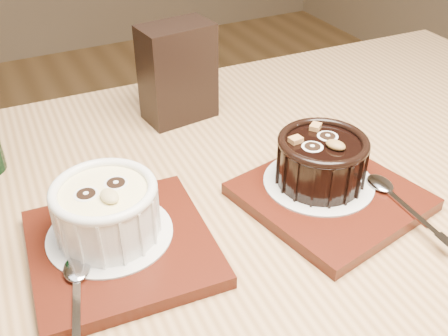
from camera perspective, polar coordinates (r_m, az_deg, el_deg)
The scene contains 10 objects.
table at distance 0.65m, azimuth 3.87°, elevation -11.78°, with size 1.23×0.85×0.75m.
tray_left at distance 0.55m, azimuth -11.07°, elevation -8.50°, with size 0.18×0.18×0.01m, color #47160B.
doily_left at distance 0.56m, azimuth -12.29°, elevation -6.98°, with size 0.13×0.13×0.00m, color white.
ramekin_white at distance 0.54m, azimuth -12.72°, elevation -4.29°, with size 0.11×0.11×0.06m.
spoon_left at distance 0.50m, azimuth -15.76°, elevation -13.24°, with size 0.03×0.13×0.01m, color silver, non-canonical shape.
tray_right at distance 0.62m, azimuth 11.46°, elevation -3.06°, with size 0.18×0.18×0.01m, color #47160B.
doily_right at distance 0.63m, azimuth 10.25°, elevation -1.49°, with size 0.13×0.13×0.00m, color white.
ramekin_dark at distance 0.61m, azimuth 10.56°, elevation 1.03°, with size 0.10×0.10×0.06m.
spoon_right at distance 0.62m, azimuth 18.58°, elevation -3.33°, with size 0.03×0.13×0.01m, color silver, non-canonical shape.
condiment_stand at distance 0.76m, azimuth -5.07°, elevation 10.28°, with size 0.10×0.06×0.14m, color black.
Camera 1 is at (-0.08, -0.41, 1.13)m, focal length 42.00 mm.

